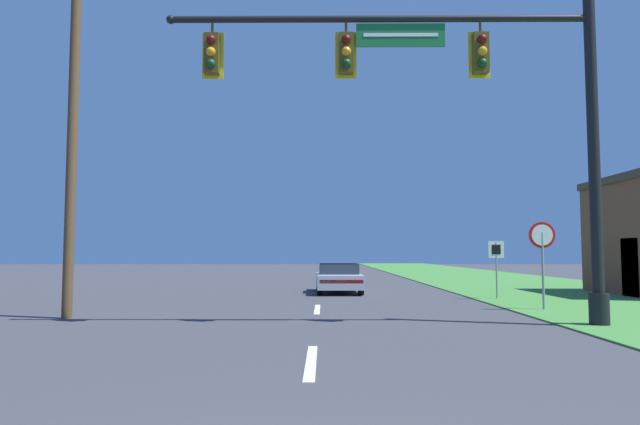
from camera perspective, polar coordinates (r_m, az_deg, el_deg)
grass_verge_right at (r=34.39m, az=17.96°, el=-6.58°), size 10.00×110.00×0.04m
road_center_line at (r=24.82m, az=-0.06°, el=-7.85°), size 0.16×34.80×0.01m
signal_mast at (r=13.86m, az=15.12°, el=10.15°), size 10.13×0.47×7.96m
car_ahead at (r=23.91m, az=1.87°, el=-6.56°), size 1.92×4.33×1.19m
stop_sign at (r=17.66m, az=21.34°, el=-3.09°), size 0.76×0.07×2.50m
route_sign_post at (r=21.28m, az=17.21°, el=-4.21°), size 0.55×0.06×2.03m
utility_pole_near at (r=16.25m, az=-23.47°, el=8.86°), size 1.80×0.26×10.06m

